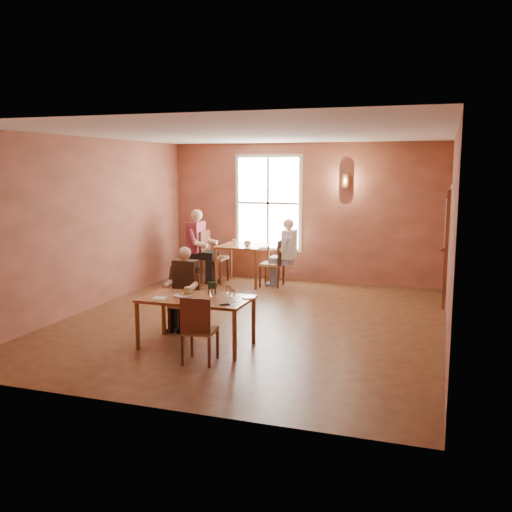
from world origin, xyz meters
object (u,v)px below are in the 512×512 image
(chair_diner_main, at_px, (184,303))
(main_table, at_px, (196,322))
(second_table, at_px, (243,265))
(chair_diner_maroon, at_px, (215,257))
(chair_empty, at_px, (200,329))
(chair_diner_white, at_px, (272,263))
(diner_maroon, at_px, (213,247))
(diner_white, at_px, (273,254))
(diner_main, at_px, (183,292))

(chair_diner_main, bearing_deg, main_table, 127.57)
(second_table, xyz_separation_m, chair_diner_maroon, (-0.65, 0.00, 0.14))
(main_table, xyz_separation_m, chair_empty, (0.31, -0.57, 0.09))
(chair_diner_maroon, bearing_deg, main_table, 19.33)
(main_table, bearing_deg, chair_diner_main, 127.57)
(chair_empty, relative_size, second_table, 0.92)
(main_table, distance_m, chair_diner_white, 4.25)
(chair_diner_white, relative_size, diner_maroon, 0.65)
(main_table, distance_m, diner_white, 4.26)
(main_table, relative_size, chair_diner_maroon, 1.34)
(diner_main, distance_m, chair_diner_white, 3.64)
(main_table, distance_m, diner_maroon, 4.53)
(main_table, relative_size, chair_empty, 1.70)
(diner_white, bearing_deg, main_table, -177.86)
(chair_diner_white, bearing_deg, diner_main, 175.08)
(main_table, bearing_deg, diner_maroon, 109.69)
(diner_maroon, bearing_deg, chair_diner_white, 90.00)
(chair_diner_main, distance_m, diner_main, 0.18)
(main_table, bearing_deg, chair_diner_maroon, 109.33)
(second_table, distance_m, chair_diner_white, 0.65)
(diner_main, height_order, diner_white, diner_white)
(chair_empty, bearing_deg, diner_white, 90.15)
(chair_empty, bearing_deg, chair_diner_white, 90.51)
(chair_empty, xyz_separation_m, diner_white, (-0.47, 4.82, 0.25))
(second_table, xyz_separation_m, chair_diner_white, (0.65, 0.00, 0.07))
(diner_maroon, bearing_deg, diner_white, 90.00)
(chair_diner_white, xyz_separation_m, chair_diner_maroon, (-1.30, 0.00, 0.06))
(main_table, relative_size, diner_white, 1.09)
(diner_main, relative_size, second_table, 1.28)
(chair_empty, height_order, diner_maroon, diner_maroon)
(chair_empty, xyz_separation_m, second_table, (-1.15, 4.82, -0.02))
(chair_diner_maroon, xyz_separation_m, diner_maroon, (-0.03, 0.00, 0.21))
(diner_maroon, bearing_deg, main_table, 19.69)
(main_table, bearing_deg, diner_white, 92.14)
(diner_main, height_order, diner_maroon, diner_maroon)
(diner_main, height_order, second_table, diner_main)
(chair_empty, xyz_separation_m, chair_diner_white, (-0.50, 4.82, 0.05))
(main_table, relative_size, diner_maroon, 0.98)
(chair_diner_white, bearing_deg, main_table, -177.46)
(main_table, distance_m, diner_main, 0.84)
(chair_diner_white, xyz_separation_m, diner_maroon, (-1.33, 0.00, 0.27))
(diner_white, bearing_deg, chair_diner_white, 90.00)
(diner_white, bearing_deg, chair_diner_main, 174.57)
(chair_empty, bearing_deg, main_table, 113.10)
(chair_diner_main, relative_size, chair_diner_white, 0.87)
(diner_main, bearing_deg, chair_diner_white, -94.92)
(diner_main, height_order, chair_diner_white, diner_main)
(second_table, relative_size, diner_maroon, 0.62)
(diner_main, xyz_separation_m, chair_diner_white, (0.31, 3.62, -0.12))
(chair_diner_main, height_order, diner_maroon, diner_maroon)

